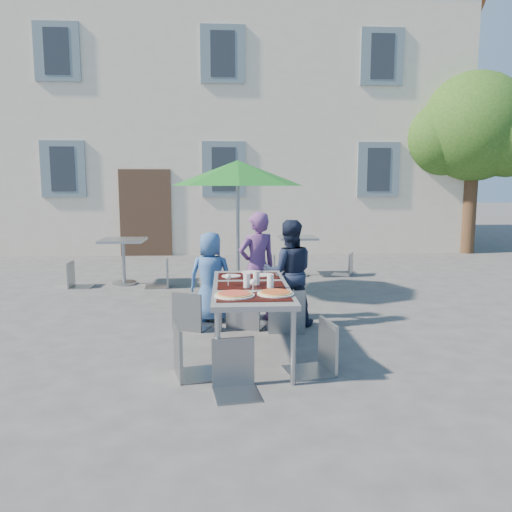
{
  "coord_description": "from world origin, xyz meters",
  "views": [
    {
      "loc": [
        0.04,
        -5.4,
        1.8
      ],
      "look_at": [
        0.41,
        0.67,
        0.94
      ],
      "focal_mm": 35.0,
      "sensor_mm": 36.0,
      "label": 1
    }
  ],
  "objects": [
    {
      "name": "chair_2",
      "position": [
        0.78,
        0.58,
        0.6
      ],
      "size": [
        0.45,
        0.46,
        1.02
      ],
      "color": "gray",
      "rests_on": "ground"
    },
    {
      "name": "dining_table",
      "position": [
        0.3,
        -0.23,
        0.7
      ],
      "size": [
        0.8,
        1.85,
        0.76
      ],
      "color": "#4E4F53",
      "rests_on": "ground"
    },
    {
      "name": "child_0",
      "position": [
        -0.16,
        1.12,
        0.6
      ],
      "size": [
        0.65,
        0.49,
        1.2
      ],
      "primitive_type": "imported",
      "rotation": [
        0.0,
        0.0,
        2.95
      ],
      "color": "#375D98",
      "rests_on": "ground"
    },
    {
      "name": "glassware",
      "position": [
        0.33,
        -0.33,
        0.83
      ],
      "size": [
        0.5,
        0.41,
        0.15
      ],
      "color": "silver",
      "rests_on": "dining_table"
    },
    {
      "name": "bg_chair_l_1",
      "position": [
        1.08,
        4.23,
        0.51
      ],
      "size": [
        0.42,
        0.42,
        0.88
      ],
      "color": "#8F969A",
      "rests_on": "ground"
    },
    {
      "name": "pizza_near_left",
      "position": [
        0.12,
        -0.74,
        0.77
      ],
      "size": [
        0.39,
        0.39,
        0.03
      ],
      "color": "white",
      "rests_on": "dining_table"
    },
    {
      "name": "child_2",
      "position": [
        0.85,
        0.88,
        0.68
      ],
      "size": [
        0.67,
        0.39,
        1.37
      ],
      "primitive_type": "imported",
      "rotation": [
        0.0,
        0.0,
        3.13
      ],
      "color": "#192037",
      "rests_on": "ground"
    },
    {
      "name": "chair_1",
      "position": [
        0.28,
        0.76,
        0.59
      ],
      "size": [
        0.58,
        0.59,
        1.01
      ],
      "color": "gray",
      "rests_on": "ground"
    },
    {
      "name": "cafe_table_0",
      "position": [
        -1.83,
        3.72,
        0.6
      ],
      "size": [
        0.78,
        0.78,
        0.83
      ],
      "color": "#A5A7AC",
      "rests_on": "ground"
    },
    {
      "name": "bg_chair_l_0",
      "position": [
        -2.62,
        3.49,
        0.5
      ],
      "size": [
        0.39,
        0.38,
        0.87
      ],
      "color": "gray",
      "rests_on": "ground"
    },
    {
      "name": "building",
      "position": [
        -0.0,
        11.5,
        4.85
      ],
      "size": [
        13.6,
        8.2,
        11.1
      ],
      "color": "beige",
      "rests_on": "ground"
    },
    {
      "name": "pizza_near_right",
      "position": [
        0.52,
        -0.69,
        0.77
      ],
      "size": [
        0.36,
        0.36,
        0.03
      ],
      "color": "white",
      "rests_on": "dining_table"
    },
    {
      "name": "place_settings",
      "position": [
        0.31,
        0.39,
        0.76
      ],
      "size": [
        0.65,
        0.47,
        0.01
      ],
      "color": "white",
      "rests_on": "dining_table"
    },
    {
      "name": "bg_chair_r_1",
      "position": [
        2.45,
        4.36,
        0.5
      ],
      "size": [
        0.51,
        0.5,
        0.86
      ],
      "color": "gray",
      "rests_on": "ground"
    },
    {
      "name": "chair_0",
      "position": [
        -0.41,
        0.73,
        0.53
      ],
      "size": [
        0.54,
        0.54,
        0.91
      ],
      "color": "gray",
      "rests_on": "ground"
    },
    {
      "name": "child_1",
      "position": [
        0.45,
        1.11,
        0.73
      ],
      "size": [
        0.63,
        0.53,
        1.46
      ],
      "primitive_type": "imported",
      "rotation": [
        0.0,
        0.0,
        3.54
      ],
      "color": "#663A76",
      "rests_on": "ground"
    },
    {
      "name": "ground",
      "position": [
        0.0,
        0.0,
        0.0
      ],
      "size": [
        90.0,
        90.0,
        0.0
      ],
      "primitive_type": "plane",
      "color": "#414244",
      "rests_on": "ground"
    },
    {
      "name": "patio_umbrella",
      "position": [
        0.24,
        2.6,
        1.97
      ],
      "size": [
        2.09,
        2.09,
        2.19
      ],
      "color": "#A5A7AC",
      "rests_on": "ground"
    },
    {
      "name": "chair_3",
      "position": [
        -0.32,
        -0.83,
        0.56
      ],
      "size": [
        0.51,
        0.51,
        0.96
      ],
      "color": "gray",
      "rests_on": "ground"
    },
    {
      "name": "chair_4",
      "position": [
        0.93,
        -0.78,
        0.56
      ],
      "size": [
        0.5,
        0.5,
        0.95
      ],
      "color": "#8F979B",
      "rests_on": "ground"
    },
    {
      "name": "bg_chair_r_0",
      "position": [
        -1.1,
        3.44,
        0.54
      ],
      "size": [
        0.45,
        0.45,
        0.93
      ],
      "color": "gray",
      "rests_on": "ground"
    },
    {
      "name": "cafe_table_1",
      "position": [
        1.47,
        4.39,
        0.55
      ],
      "size": [
        0.73,
        0.73,
        0.79
      ],
      "color": "#A5A7AC",
      "rests_on": "ground"
    },
    {
      "name": "chair_5",
      "position": [
        0.11,
        -1.2,
        0.5
      ],
      "size": [
        0.44,
        0.44,
        0.87
      ],
      "color": "gray",
      "rests_on": "ground"
    },
    {
      "name": "tree",
      "position": [
        6.55,
        7.54,
        3.25
      ],
      "size": [
        3.6,
        3.0,
        4.7
      ],
      "color": "#48311F",
      "rests_on": "ground"
    }
  ]
}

